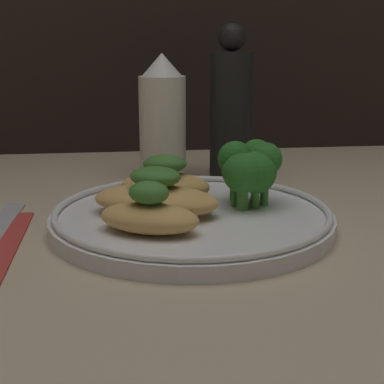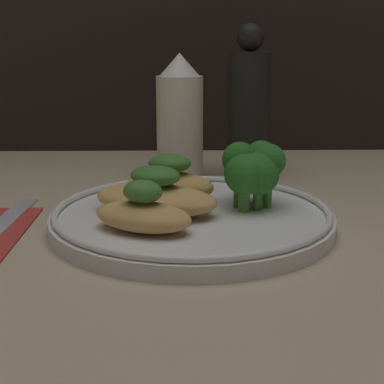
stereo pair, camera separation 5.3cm
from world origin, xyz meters
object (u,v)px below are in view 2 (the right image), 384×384
plate (192,217)px  pepper_grinder (249,109)px  broccoli_bunch (252,168)px  sauce_bottle (180,119)px

plate → pepper_grinder: (7.34, 20.49, 7.42)cm
broccoli_bunch → pepper_grinder: pepper_grinder is taller
sauce_bottle → broccoli_bunch: bearing=-70.2°
plate → broccoli_bunch: 7.24cm
pepper_grinder → broccoli_bunch: bearing=-95.2°
broccoli_bunch → pepper_grinder: bearing=84.8°
broccoli_bunch → sauce_bottle: size_ratio=0.43×
sauce_bottle → plate: bearing=-86.9°
broccoli_bunch → sauce_bottle: (-6.73, 18.66, 2.09)cm
sauce_bottle → pepper_grinder: (8.44, 0.00, 1.17)cm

